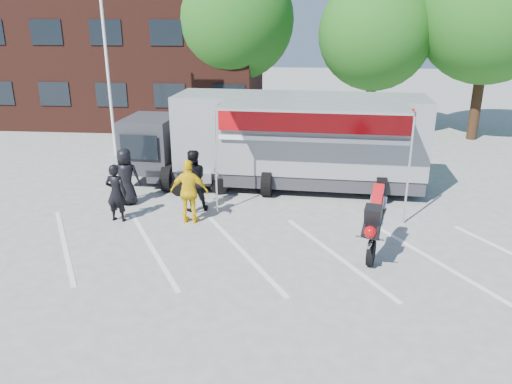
% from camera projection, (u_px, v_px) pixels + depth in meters
% --- Properties ---
extents(ground, '(100.00, 100.00, 0.00)m').
position_uv_depth(ground, '(229.00, 269.00, 11.98)').
color(ground, '#A6A6A1').
rests_on(ground, ground).
extents(parking_bay_lines, '(18.09, 13.33, 0.01)m').
position_uv_depth(parking_bay_lines, '(235.00, 251.00, 12.92)').
color(parking_bay_lines, white).
rests_on(parking_bay_lines, ground).
extents(office_building, '(18.00, 8.00, 7.00)m').
position_uv_depth(office_building, '(101.00, 58.00, 28.59)').
color(office_building, '#3F1B14').
rests_on(office_building, ground).
extents(flagpole, '(1.61, 0.12, 8.00)m').
position_uv_depth(flagpole, '(110.00, 34.00, 20.23)').
color(flagpole, white).
rests_on(flagpole, ground).
extents(tree_left, '(6.12, 6.12, 8.64)m').
position_uv_depth(tree_left, '(234.00, 20.00, 25.32)').
color(tree_left, '#382314').
rests_on(tree_left, ground).
extents(tree_mid, '(5.44, 5.44, 7.68)m').
position_uv_depth(tree_mid, '(375.00, 34.00, 23.97)').
color(tree_mid, '#382314').
rests_on(tree_mid, ground).
extents(tree_right, '(6.46, 6.46, 9.12)m').
position_uv_depth(tree_right, '(489.00, 13.00, 22.75)').
color(tree_right, '#382314').
rests_on(tree_right, ground).
extents(transporter_truck, '(10.50, 5.48, 3.26)m').
position_uv_depth(transporter_truck, '(283.00, 187.00, 17.76)').
color(transporter_truck, gray).
rests_on(transporter_truck, ground).
extents(parked_motorcycle, '(2.06, 1.05, 1.03)m').
position_uv_depth(parked_motorcycle, '(200.00, 195.00, 16.96)').
color(parked_motorcycle, '#B6B6BB').
rests_on(parked_motorcycle, ground).
extents(stunt_bike_rider, '(1.29, 1.95, 2.11)m').
position_uv_depth(stunt_bike_rider, '(374.00, 254.00, 12.78)').
color(stunt_bike_rider, black).
rests_on(stunt_bike_rider, ground).
extents(spectator_leather_a, '(0.94, 0.65, 1.84)m').
position_uv_depth(spectator_leather_a, '(126.00, 177.00, 15.87)').
color(spectator_leather_a, black).
rests_on(spectator_leather_a, ground).
extents(spectator_leather_b, '(0.68, 0.49, 1.74)m').
position_uv_depth(spectator_leather_b, '(116.00, 193.00, 14.58)').
color(spectator_leather_b, black).
rests_on(spectator_leather_b, ground).
extents(spectator_leather_c, '(1.15, 1.04, 1.93)m').
position_uv_depth(spectator_leather_c, '(193.00, 180.00, 15.36)').
color(spectator_leather_c, black).
rests_on(spectator_leather_c, ground).
extents(spectator_hivis, '(1.12, 0.47, 1.90)m').
position_uv_depth(spectator_hivis, '(189.00, 192.00, 14.43)').
color(spectator_hivis, yellow).
rests_on(spectator_hivis, ground).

